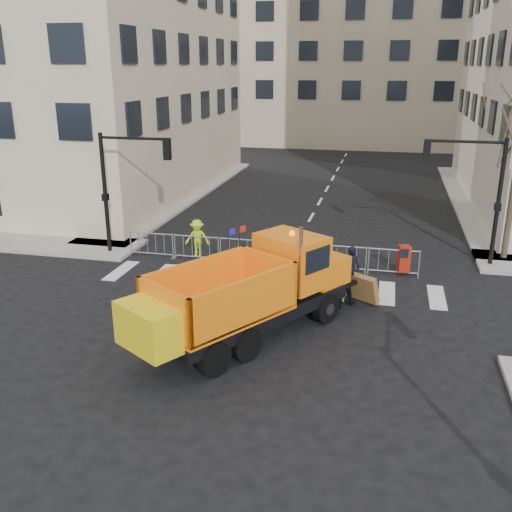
% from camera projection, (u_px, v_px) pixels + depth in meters
% --- Properties ---
extents(ground, '(120.00, 120.00, 0.00)m').
position_uv_depth(ground, '(239.00, 348.00, 17.19)').
color(ground, black).
rests_on(ground, ground).
extents(sidewalk_back, '(64.00, 5.00, 0.15)m').
position_uv_depth(sidewalk_back, '(288.00, 258.00, 25.02)').
color(sidewalk_back, gray).
rests_on(sidewalk_back, ground).
extents(building_far, '(30.00, 18.00, 24.00)m').
position_uv_depth(building_far, '(360.00, 27.00, 61.39)').
color(building_far, tan).
rests_on(building_far, ground).
extents(traffic_light_left, '(0.18, 0.18, 5.40)m').
position_uv_depth(traffic_light_left, '(105.00, 195.00, 24.98)').
color(traffic_light_left, black).
rests_on(traffic_light_left, ground).
extents(traffic_light_right, '(0.18, 0.18, 5.40)m').
position_uv_depth(traffic_light_right, '(498.00, 205.00, 23.28)').
color(traffic_light_right, black).
rests_on(traffic_light_right, ground).
extents(crowd_barriers, '(12.60, 0.60, 1.10)m').
position_uv_depth(crowd_barriers, '(267.00, 253.00, 24.20)').
color(crowd_barriers, '#9EA0A5').
rests_on(crowd_barriers, ground).
extents(plow_truck, '(6.93, 9.03, 3.55)m').
position_uv_depth(plow_truck, '(247.00, 291.00, 17.33)').
color(plow_truck, black).
rests_on(plow_truck, ground).
extents(cop_a, '(0.65, 0.44, 1.75)m').
position_uv_depth(cop_a, '(351.00, 268.00, 21.35)').
color(cop_a, black).
rests_on(cop_a, ground).
extents(cop_b, '(0.93, 0.76, 1.77)m').
position_uv_depth(cop_b, '(345.00, 280.00, 20.21)').
color(cop_b, black).
rests_on(cop_b, ground).
extents(cop_c, '(0.85, 1.07, 1.70)m').
position_uv_depth(cop_c, '(338.00, 287.00, 19.62)').
color(cop_c, black).
rests_on(cop_c, ground).
extents(worker, '(1.12, 0.73, 1.64)m').
position_uv_depth(worker, '(197.00, 238.00, 24.78)').
color(worker, '#BFDD1A').
rests_on(worker, sidewalk_back).
extents(newspaper_box, '(0.55, 0.52, 1.10)m').
position_uv_depth(newspaper_box, '(404.00, 259.00, 22.98)').
color(newspaper_box, '#A01B0C').
rests_on(newspaper_box, sidewalk_back).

